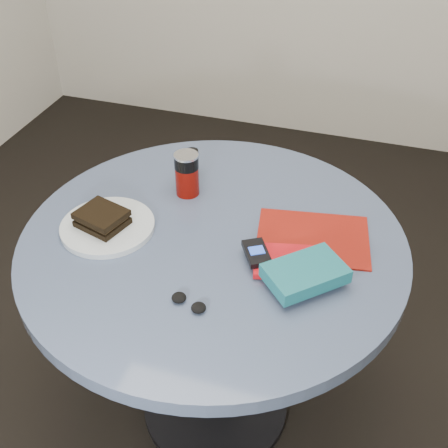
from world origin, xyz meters
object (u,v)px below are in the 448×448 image
(table, at_px, (214,283))
(red_book, at_px, (291,262))
(mp3_player, at_px, (257,253))
(soda_can, at_px, (187,174))
(novel, at_px, (305,273))
(pepper_grinder, at_px, (192,163))
(headphones, at_px, (189,303))
(sandwich, at_px, (102,218))
(magazine, at_px, (313,238))
(plate, at_px, (108,226))

(table, distance_m, red_book, 0.28)
(mp3_player, bearing_deg, table, 156.34)
(soda_can, xyz_separation_m, red_book, (0.35, -0.22, -0.05))
(table, xyz_separation_m, novel, (0.26, -0.10, 0.20))
(pepper_grinder, distance_m, red_book, 0.48)
(mp3_player, distance_m, headphones, 0.22)
(table, height_order, headphones, headphones)
(sandwich, relative_size, magazine, 0.50)
(sandwich, height_order, novel, sandwich)
(soda_can, bearing_deg, red_book, -31.92)
(soda_can, height_order, red_book, soda_can)
(novel, height_order, mp3_player, novel)
(mp3_player, relative_size, headphones, 1.13)
(plate, height_order, soda_can, soda_can)
(sandwich, bearing_deg, pepper_grinder, 66.62)
(novel, bearing_deg, magazine, 50.13)
(novel, distance_m, headphones, 0.28)
(mp3_player, bearing_deg, magazine, 47.60)
(mp3_player, bearing_deg, pepper_grinder, 131.55)
(soda_can, distance_m, mp3_player, 0.35)
(pepper_grinder, distance_m, novel, 0.54)
(sandwich, relative_size, pepper_grinder, 1.65)
(table, height_order, magazine, magazine)
(novel, relative_size, headphones, 1.90)
(novel, xyz_separation_m, mp3_player, (-0.13, 0.05, -0.01))
(soda_can, bearing_deg, headphones, -69.39)
(magazine, bearing_deg, mp3_player, -141.73)
(plate, distance_m, red_book, 0.49)
(table, distance_m, magazine, 0.31)
(magazine, relative_size, novel, 1.59)
(plate, bearing_deg, red_book, 0.27)
(magazine, height_order, novel, novel)
(magazine, bearing_deg, table, -173.38)
(soda_can, relative_size, headphones, 1.35)
(magazine, bearing_deg, plate, -176.29)
(sandwich, relative_size, headphones, 1.50)
(mp3_player, bearing_deg, plate, 179.01)
(mp3_player, bearing_deg, red_book, 6.35)
(sandwich, distance_m, red_book, 0.50)
(mp3_player, bearing_deg, novel, -20.09)
(plate, relative_size, sandwich, 1.74)
(table, bearing_deg, mp3_player, -23.66)
(soda_can, xyz_separation_m, headphones, (0.16, -0.41, -0.05))
(sandwich, bearing_deg, table, 11.00)
(pepper_grinder, bearing_deg, soda_can, -78.92)
(sandwich, distance_m, headphones, 0.36)
(magazine, bearing_deg, pepper_grinder, 145.35)
(plate, xyz_separation_m, mp3_player, (0.41, -0.01, 0.02))
(table, bearing_deg, headphones, -84.36)
(sandwich, bearing_deg, soda_can, 55.46)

